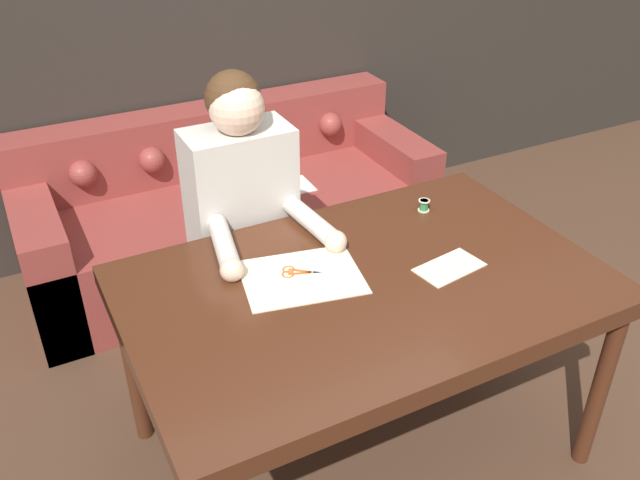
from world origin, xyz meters
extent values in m
plane|color=#4C3323|center=(0.00, 0.00, 0.00)|extent=(16.00, 16.00, 0.00)
cube|color=#472314|center=(-0.14, 0.02, 0.74)|extent=(1.55, 0.99, 0.07)
cylinder|color=#472314|center=(0.57, -0.42, 0.35)|extent=(0.06, 0.06, 0.71)
cylinder|color=#472314|center=(-0.86, 0.46, 0.35)|extent=(0.06, 0.06, 0.71)
cylinder|color=#472314|center=(0.57, 0.46, 0.35)|extent=(0.06, 0.06, 0.71)
cube|color=brown|center=(-0.10, 1.43, 0.22)|extent=(2.08, 0.82, 0.44)
cube|color=brown|center=(-0.10, 1.73, 0.62)|extent=(2.08, 0.22, 0.35)
cube|color=brown|center=(-1.04, 1.43, 0.30)|extent=(0.20, 0.82, 0.60)
cube|color=brown|center=(0.84, 1.43, 0.30)|extent=(0.20, 0.82, 0.60)
sphere|color=brown|center=(-0.77, 1.60, 0.62)|extent=(0.13, 0.13, 0.13)
sphere|color=brown|center=(-0.43, 1.60, 0.62)|extent=(0.13, 0.13, 0.13)
sphere|color=brown|center=(-0.10, 1.60, 0.62)|extent=(0.13, 0.13, 0.13)
sphere|color=brown|center=(0.24, 1.60, 0.62)|extent=(0.13, 0.13, 0.13)
sphere|color=brown|center=(0.57, 1.60, 0.62)|extent=(0.13, 0.13, 0.13)
cube|color=white|center=(0.14, 1.33, 0.44)|extent=(0.33, 0.20, 0.00)
cylinder|color=#33281E|center=(-0.32, 0.65, 0.25)|extent=(0.28, 0.28, 0.50)
cube|color=beige|center=(-0.32, 0.65, 0.80)|extent=(0.40, 0.22, 0.61)
sphere|color=beige|center=(-0.32, 0.63, 1.20)|extent=(0.20, 0.20, 0.20)
sphere|color=#472D19|center=(-0.32, 0.66, 1.22)|extent=(0.20, 0.20, 0.20)
cylinder|color=beige|center=(-0.49, 0.39, 0.81)|extent=(0.13, 0.32, 0.07)
sphere|color=beige|center=(-0.52, 0.23, 0.81)|extent=(0.08, 0.08, 0.08)
cylinder|color=beige|center=(-0.15, 0.39, 0.81)|extent=(0.09, 0.32, 0.07)
sphere|color=beige|center=(-0.14, 0.23, 0.81)|extent=(0.08, 0.08, 0.08)
cube|color=beige|center=(-0.32, 0.13, 0.78)|extent=(0.44, 0.37, 0.00)
cube|color=beige|center=(0.14, -0.04, 0.78)|extent=(0.25, 0.16, 0.00)
cube|color=silver|center=(-0.22, 0.12, 0.78)|extent=(0.12, 0.05, 0.00)
cube|color=#D1511E|center=(-0.32, 0.15, 0.78)|extent=(0.08, 0.04, 0.00)
torus|color=#D1511E|center=(-0.36, 0.17, 0.78)|extent=(0.04, 0.04, 0.01)
cube|color=silver|center=(-0.23, 0.10, 0.78)|extent=(0.10, 0.09, 0.00)
cube|color=#D1511E|center=(-0.31, 0.17, 0.78)|extent=(0.07, 0.06, 0.00)
torus|color=#D1511E|center=(-0.34, 0.19, 0.78)|extent=(0.04, 0.04, 0.01)
cylinder|color=silver|center=(-0.28, 0.14, 0.78)|extent=(0.01, 0.01, 0.01)
cylinder|color=#338C4C|center=(0.29, 0.32, 0.80)|extent=(0.03, 0.03, 0.04)
cylinder|color=beige|center=(0.29, 0.32, 0.82)|extent=(0.04, 0.04, 0.00)
cylinder|color=beige|center=(0.29, 0.32, 0.78)|extent=(0.04, 0.04, 0.00)
camera|label=1|loc=(-1.10, -1.51, 2.06)|focal=38.00mm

